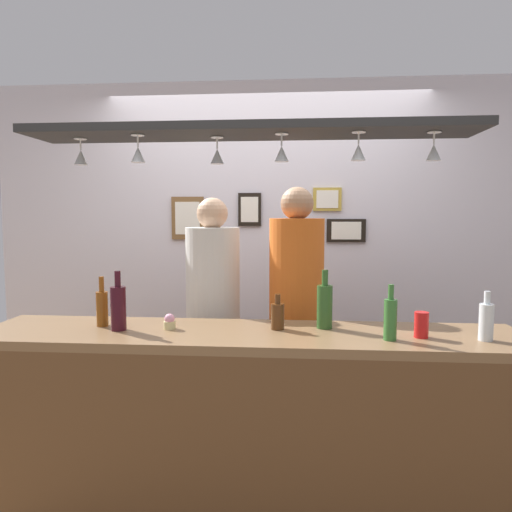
# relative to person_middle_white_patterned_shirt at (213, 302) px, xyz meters

# --- Properties ---
(ground_plane) EXTENTS (8.00, 8.00, 0.00)m
(ground_plane) POSITION_rel_person_middle_white_patterned_shirt_xyz_m (0.29, -0.27, -1.00)
(ground_plane) COLOR olive
(back_wall) EXTENTS (4.40, 0.06, 2.60)m
(back_wall) POSITION_rel_person_middle_white_patterned_shirt_xyz_m (0.29, 0.83, 0.30)
(back_wall) COLOR silver
(back_wall) RESTS_ON ground_plane
(bar_counter) EXTENTS (2.70, 0.55, 0.98)m
(bar_counter) POSITION_rel_person_middle_white_patterned_shirt_xyz_m (0.29, -0.78, -0.34)
(bar_counter) COLOR brown
(bar_counter) RESTS_ON ground_plane
(overhead_glass_rack) EXTENTS (2.20, 0.36, 0.04)m
(overhead_glass_rack) POSITION_rel_person_middle_white_patterned_shirt_xyz_m (0.29, -0.57, 0.96)
(overhead_glass_rack) COLOR black
(hanging_wineglass_far_left) EXTENTS (0.07, 0.07, 0.13)m
(hanging_wineglass_far_left) POSITION_rel_person_middle_white_patterned_shirt_xyz_m (-0.58, -0.56, 0.85)
(hanging_wineglass_far_left) COLOR silver
(hanging_wineglass_far_left) RESTS_ON overhead_glass_rack
(hanging_wineglass_left) EXTENTS (0.07, 0.07, 0.13)m
(hanging_wineglass_left) POSITION_rel_person_middle_white_patterned_shirt_xyz_m (-0.25, -0.64, 0.85)
(hanging_wineglass_left) COLOR silver
(hanging_wineglass_left) RESTS_ON overhead_glass_rack
(hanging_wineglass_center_left) EXTENTS (0.07, 0.07, 0.13)m
(hanging_wineglass_center_left) POSITION_rel_person_middle_white_patterned_shirt_xyz_m (0.12, -0.55, 0.85)
(hanging_wineglass_center_left) COLOR silver
(hanging_wineglass_center_left) RESTS_ON overhead_glass_rack
(hanging_wineglass_center) EXTENTS (0.07, 0.07, 0.13)m
(hanging_wineglass_center) POSITION_rel_person_middle_white_patterned_shirt_xyz_m (0.45, -0.62, 0.85)
(hanging_wineglass_center) COLOR silver
(hanging_wineglass_center) RESTS_ON overhead_glass_rack
(hanging_wineglass_center_right) EXTENTS (0.07, 0.07, 0.13)m
(hanging_wineglass_center_right) POSITION_rel_person_middle_white_patterned_shirt_xyz_m (0.81, -0.64, 0.85)
(hanging_wineglass_center_right) COLOR silver
(hanging_wineglass_center_right) RESTS_ON overhead_glass_rack
(hanging_wineglass_right) EXTENTS (0.07, 0.07, 0.13)m
(hanging_wineglass_right) POSITION_rel_person_middle_white_patterned_shirt_xyz_m (1.16, -0.60, 0.85)
(hanging_wineglass_right) COLOR silver
(hanging_wineglass_right) RESTS_ON overhead_glass_rack
(person_middle_white_patterned_shirt) EXTENTS (0.34, 0.34, 1.67)m
(person_middle_white_patterned_shirt) POSITION_rel_person_middle_white_patterned_shirt_xyz_m (0.00, 0.00, 0.00)
(person_middle_white_patterned_shirt) COLOR #2D334C
(person_middle_white_patterned_shirt) RESTS_ON ground_plane
(person_right_orange_shirt) EXTENTS (0.34, 0.34, 1.73)m
(person_right_orange_shirt) POSITION_rel_person_middle_white_patterned_shirt_xyz_m (0.53, 0.00, 0.04)
(person_right_orange_shirt) COLOR #2D334C
(person_right_orange_shirt) RESTS_ON ground_plane
(bottle_beer_amber_tall) EXTENTS (0.06, 0.06, 0.26)m
(bottle_beer_amber_tall) POSITION_rel_person_middle_white_patterned_shirt_xyz_m (-0.48, -0.57, 0.08)
(bottle_beer_amber_tall) COLOR brown
(bottle_beer_amber_tall) RESTS_ON bar_counter
(bottle_beer_brown_stubby) EXTENTS (0.07, 0.07, 0.18)m
(bottle_beer_brown_stubby) POSITION_rel_person_middle_white_patterned_shirt_xyz_m (0.43, -0.57, 0.05)
(bottle_beer_brown_stubby) COLOR #512D14
(bottle_beer_brown_stubby) RESTS_ON bar_counter
(bottle_champagne_green) EXTENTS (0.08, 0.08, 0.30)m
(bottle_champagne_green) POSITION_rel_person_middle_white_patterned_shirt_xyz_m (0.67, -0.52, 0.09)
(bottle_champagne_green) COLOR #2D5623
(bottle_champagne_green) RESTS_ON bar_counter
(bottle_beer_green_import) EXTENTS (0.06, 0.06, 0.26)m
(bottle_beer_green_import) POSITION_rel_person_middle_white_patterned_shirt_xyz_m (0.96, -0.73, 0.08)
(bottle_beer_green_import) COLOR #336B2D
(bottle_beer_green_import) RESTS_ON bar_counter
(bottle_wine_dark_red) EXTENTS (0.08, 0.08, 0.30)m
(bottle_wine_dark_red) POSITION_rel_person_middle_white_patterned_shirt_xyz_m (-0.36, -0.65, 0.09)
(bottle_wine_dark_red) COLOR #380F19
(bottle_wine_dark_red) RESTS_ON bar_counter
(bottle_soda_clear) EXTENTS (0.06, 0.06, 0.23)m
(bottle_soda_clear) POSITION_rel_person_middle_white_patterned_shirt_xyz_m (1.40, -0.70, 0.07)
(bottle_soda_clear) COLOR silver
(bottle_soda_clear) RESTS_ON bar_counter
(drink_can) EXTENTS (0.07, 0.07, 0.12)m
(drink_can) POSITION_rel_person_middle_white_patterned_shirt_xyz_m (1.11, -0.67, 0.04)
(drink_can) COLOR red
(drink_can) RESTS_ON bar_counter
(cupcake) EXTENTS (0.06, 0.06, 0.08)m
(cupcake) POSITION_rel_person_middle_white_patterned_shirt_xyz_m (-0.12, -0.60, 0.01)
(cupcake) COLOR beige
(cupcake) RESTS_ON bar_counter
(picture_frame_crest) EXTENTS (0.18, 0.02, 0.26)m
(picture_frame_crest) POSITION_rel_person_middle_white_patterned_shirt_xyz_m (0.16, 0.78, 0.60)
(picture_frame_crest) COLOR black
(picture_frame_crest) RESTS_ON back_wall
(picture_frame_upper_small) EXTENTS (0.22, 0.02, 0.18)m
(picture_frame_upper_small) POSITION_rel_person_middle_white_patterned_shirt_xyz_m (0.76, 0.78, 0.68)
(picture_frame_upper_small) COLOR #B29338
(picture_frame_upper_small) RESTS_ON back_wall
(picture_frame_caricature) EXTENTS (0.26, 0.02, 0.34)m
(picture_frame_caricature) POSITION_rel_person_middle_white_patterned_shirt_xyz_m (-0.34, 0.78, 0.53)
(picture_frame_caricature) COLOR brown
(picture_frame_caricature) RESTS_ON back_wall
(picture_frame_lower_pair) EXTENTS (0.30, 0.02, 0.18)m
(picture_frame_lower_pair) POSITION_rel_person_middle_white_patterned_shirt_xyz_m (0.91, 0.78, 0.43)
(picture_frame_lower_pair) COLOR black
(picture_frame_lower_pair) RESTS_ON back_wall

